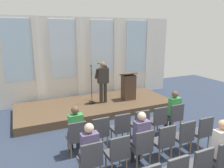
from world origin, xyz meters
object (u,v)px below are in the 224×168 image
(chair_r0_c0, at_px, (77,136))
(chair_r2_c4, at_px, (221,158))
(chair_r0_c4, at_px, (158,119))
(chair_r0_c5, at_px, (174,116))
(chair_r0_c1, at_px, (100,131))
(mic_stand, at_px, (92,95))
(chair_r1_c1, at_px, (118,152))
(audience_r1_c2, at_px, (140,136))
(chair_r1_c4, at_px, (184,135))
(chair_r1_c0, at_px, (91,159))
(chair_r1_c5, at_px, (202,130))
(speaker, at_px, (103,79))
(audience_r1_c0, at_px, (89,148))
(chair_r1_c2, at_px, (142,146))
(lectern, at_px, (128,87))
(audience_r0_c5, at_px, (173,109))
(audience_r2_c4, at_px, (219,146))
(audience_r0_c0, at_px, (76,127))
(chair_r0_c2, at_px, (121,127))
(chair_r2_c3, at_px, (198,165))
(chair_r1_c3, at_px, (164,140))
(chair_r0_c3, at_px, (140,123))

(chair_r0_c0, relative_size, chair_r2_c4, 1.00)
(chair_r0_c4, bearing_deg, chair_r0_c5, 0.00)
(chair_r0_c0, bearing_deg, chair_r0_c1, 0.00)
(mic_stand, height_order, chair_r1_c1, mic_stand)
(chair_r1_c1, bearing_deg, chair_r0_c0, 119.75)
(audience_r1_c2, height_order, chair_r1_c4, audience_r1_c2)
(chair_r1_c0, bearing_deg, chair_r1_c5, 0.00)
(chair_r1_c1, bearing_deg, speaker, 72.50)
(chair_r1_c4, bearing_deg, speaker, 99.42)
(audience_r1_c0, distance_m, chair_r2_c4, 2.78)
(chair_r1_c2, bearing_deg, chair_r1_c4, 0.00)
(speaker, bearing_deg, chair_r1_c2, -98.81)
(audience_r1_c0, bearing_deg, chair_r0_c1, 58.29)
(lectern, height_order, chair_r1_c2, lectern)
(audience_r0_c5, bearing_deg, audience_r2_c4, -105.94)
(audience_r2_c4, bearing_deg, speaker, 97.50)
(audience_r0_c0, xyz_separation_m, chair_r1_c5, (3.13, -1.18, -0.19))
(chair_r1_c4, bearing_deg, chair_r0_c5, 60.25)
(chair_r1_c0, height_order, chair_r1_c2, same)
(chair_r0_c1, relative_size, chair_r0_c2, 1.00)
(audience_r0_c0, xyz_separation_m, chair_r0_c2, (1.25, -0.08, -0.19))
(audience_r2_c4, bearing_deg, chair_r0_c5, 73.49)
(chair_r1_c1, relative_size, chair_r2_c3, 1.00)
(chair_r0_c2, bearing_deg, chair_r2_c3, -74.05)
(speaker, bearing_deg, chair_r0_c1, -113.66)
(chair_r1_c3, height_order, chair_r2_c4, same)
(lectern, bearing_deg, chair_r0_c5, -86.90)
(audience_r1_c2, bearing_deg, chair_r1_c0, -176.36)
(mic_stand, bearing_deg, chair_r0_c3, -80.96)
(audience_r0_c0, height_order, chair_r0_c3, audience_r0_c0)
(speaker, xyz_separation_m, chair_r1_c1, (-1.23, -3.91, -0.71))
(chair_r1_c5, bearing_deg, chair_r0_c3, 138.82)
(chair_r1_c4, height_order, chair_r2_c3, same)
(chair_r0_c2, distance_m, chair_r0_c5, 1.88)
(speaker, height_order, audience_r0_c0, speaker)
(chair_r0_c1, bearing_deg, chair_r2_c4, -49.39)
(audience_r0_c5, bearing_deg, mic_stand, 121.20)
(speaker, bearing_deg, chair_r1_c1, -107.50)
(chair_r0_c0, xyz_separation_m, chair_r1_c5, (3.13, -1.10, 0.00))
(speaker, relative_size, chair_r2_c4, 1.77)
(lectern, bearing_deg, audience_r0_c5, -86.80)
(speaker, bearing_deg, chair_r1_c0, -115.44)
(chair_r0_c4, xyz_separation_m, chair_r1_c0, (-2.51, -1.10, 0.00))
(audience_r1_c0, height_order, audience_r1_c2, audience_r1_c2)
(chair_r0_c2, xyz_separation_m, chair_r1_c2, (0.00, -1.10, 0.00))
(mic_stand, xyz_separation_m, chair_r1_c2, (-0.16, -4.01, -0.08))
(chair_r0_c1, distance_m, chair_r1_c0, 1.26)
(chair_r1_c4, xyz_separation_m, audience_r2_c4, (-0.00, -1.02, 0.22))
(audience_r0_c5, height_order, chair_r1_c3, audience_r0_c5)
(chair_r2_c4, height_order, audience_r2_c4, audience_r2_c4)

